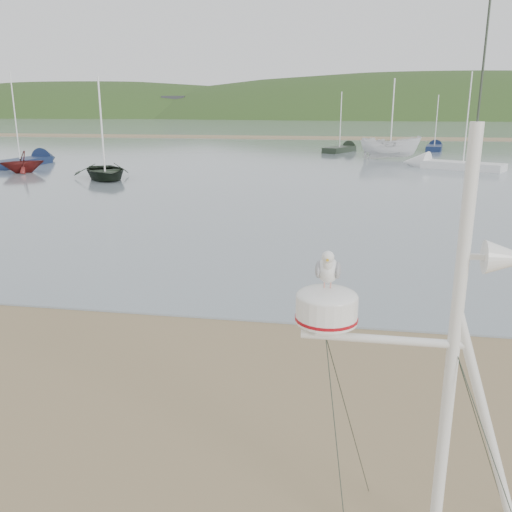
% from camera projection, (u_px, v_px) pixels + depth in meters
% --- Properties ---
extents(ground, '(560.00, 560.00, 0.00)m').
position_uv_depth(ground, '(66.00, 423.00, 7.40)').
color(ground, olive).
rests_on(ground, ground).
extents(water, '(560.00, 256.00, 0.04)m').
position_uv_depth(water, '(337.00, 124.00, 132.77)').
color(water, gray).
rests_on(water, ground).
extents(sandbar, '(560.00, 7.00, 0.07)m').
position_uv_depth(sandbar, '(324.00, 138.00, 73.86)').
color(sandbar, olive).
rests_on(sandbar, water).
extents(hill_ridge, '(620.00, 180.00, 80.00)m').
position_uv_depth(hill_ridge, '(385.00, 164.00, 232.82)').
color(hill_ridge, '#233B18').
rests_on(hill_ridge, ground).
extents(far_cottages, '(294.40, 6.30, 8.00)m').
position_uv_depth(far_cottages, '(351.00, 107.00, 192.00)').
color(far_cottages, beige).
rests_on(far_cottages, ground).
extents(mast_rig, '(2.20, 2.34, 4.96)m').
position_uv_depth(mast_rig, '(434.00, 471.00, 4.60)').
color(mast_rig, white).
rests_on(mast_rig, ground).
extents(boat_dark, '(3.25, 2.58, 4.57)m').
position_uv_depth(boat_dark, '(103.00, 140.00, 31.34)').
color(boat_dark, black).
rests_on(boat_dark, water).
extents(boat_red, '(2.59, 2.60, 2.64)m').
position_uv_depth(boat_red, '(21.00, 152.00, 34.82)').
color(boat_red, '#5E1715').
rests_on(boat_red, water).
extents(boat_white, '(1.92, 1.88, 4.81)m').
position_uv_depth(boat_white, '(392.00, 129.00, 43.65)').
color(boat_white, silver).
rests_on(boat_white, water).
extents(sailboat_blue_near, '(2.09, 7.22, 7.09)m').
position_uv_depth(sailboat_blue_near, '(36.00, 160.00, 40.70)').
color(sailboat_blue_near, '#111E3E').
rests_on(sailboat_blue_near, ground).
extents(sailboat_blue_far, '(2.41, 5.81, 5.67)m').
position_uv_depth(sailboat_blue_far, '(435.00, 147.00, 54.07)').
color(sailboat_blue_far, '#111E3E').
rests_on(sailboat_blue_far, ground).
extents(sailboat_dark_mid, '(3.74, 6.01, 5.94)m').
position_uv_depth(sailboat_dark_mid, '(346.00, 148.00, 52.07)').
color(sailboat_dark_mid, black).
rests_on(sailboat_dark_mid, ground).
extents(sailboat_white_near, '(6.95, 4.89, 6.96)m').
position_uv_depth(sailboat_white_near, '(436.00, 164.00, 37.96)').
color(sailboat_white_near, silver).
rests_on(sailboat_white_near, ground).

